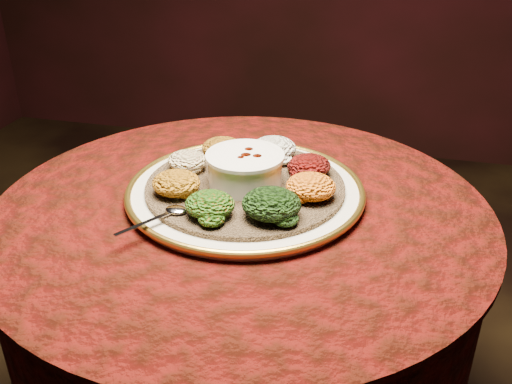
# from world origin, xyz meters

# --- Properties ---
(table) EXTENTS (0.96, 0.96, 0.73)m
(table) POSITION_xyz_m (0.00, 0.00, 0.55)
(table) COLOR black
(table) RESTS_ON ground
(platter) EXTENTS (0.51, 0.51, 0.02)m
(platter) POSITION_xyz_m (-0.00, 0.03, 0.75)
(platter) COLOR beige
(platter) RESTS_ON table
(injera) EXTENTS (0.43, 0.43, 0.01)m
(injera) POSITION_xyz_m (-0.00, 0.03, 0.76)
(injera) COLOR brown
(injera) RESTS_ON platter
(stew_bowl) EXTENTS (0.15, 0.15, 0.06)m
(stew_bowl) POSITION_xyz_m (-0.00, 0.03, 0.80)
(stew_bowl) COLOR silver
(stew_bowl) RESTS_ON injera
(spoon) EXTENTS (0.09, 0.12, 0.01)m
(spoon) POSITION_xyz_m (-0.10, -0.11, 0.77)
(spoon) COLOR silver
(spoon) RESTS_ON injera
(portion_ayib) EXTENTS (0.09, 0.09, 0.05)m
(portion_ayib) POSITION_xyz_m (0.03, 0.17, 0.78)
(portion_ayib) COLOR white
(portion_ayib) RESTS_ON injera
(portion_kitfo) EXTENTS (0.09, 0.08, 0.04)m
(portion_kitfo) POSITION_xyz_m (0.11, 0.10, 0.78)
(portion_kitfo) COLOR black
(portion_kitfo) RESTS_ON injera
(portion_tikil) EXTENTS (0.09, 0.09, 0.04)m
(portion_tikil) POSITION_xyz_m (0.13, 0.01, 0.78)
(portion_tikil) COLOR #AE730E
(portion_tikil) RESTS_ON injera
(portion_gomen) EXTENTS (0.10, 0.10, 0.05)m
(portion_gomen) POSITION_xyz_m (0.08, -0.08, 0.79)
(portion_gomen) COLOR black
(portion_gomen) RESTS_ON injera
(portion_mixveg) EXTENTS (0.09, 0.08, 0.04)m
(portion_mixveg) POSITION_xyz_m (-0.03, -0.10, 0.78)
(portion_mixveg) COLOR #AD3A0B
(portion_mixveg) RESTS_ON injera
(portion_kik) EXTENTS (0.09, 0.09, 0.04)m
(portion_kik) POSITION_xyz_m (-0.12, -0.04, 0.78)
(portion_kik) COLOR #A9630E
(portion_kik) RESTS_ON injera
(portion_timatim) EXTENTS (0.08, 0.08, 0.04)m
(portion_timatim) POSITION_xyz_m (-0.13, 0.07, 0.78)
(portion_timatim) COLOR maroon
(portion_timatim) RESTS_ON injera
(portion_shiro) EXTENTS (0.09, 0.08, 0.04)m
(portion_shiro) POSITION_xyz_m (-0.08, 0.14, 0.78)
(portion_shiro) COLOR #9D5F13
(portion_shiro) RESTS_ON injera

